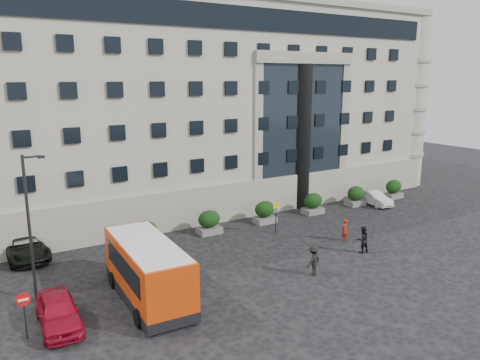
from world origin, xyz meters
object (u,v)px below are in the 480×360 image
Objects in this scene: pedestrian_b at (363,239)px; hedge_f at (393,189)px; bus_stop_sign at (276,212)px; pedestrian_a at (345,230)px; hedge_c at (265,212)px; hedge_b at (209,222)px; minibus at (148,269)px; hedge_d at (313,203)px; hedge_a at (145,233)px; street_lamp at (30,223)px; white_taxi at (374,198)px; parked_car_a at (58,312)px; hedge_e at (356,196)px; pedestrian_c at (313,260)px; no_entry_sign at (24,306)px; parked_car_d at (25,248)px.

hedge_f is at bearing -137.28° from pedestrian_b.
bus_stop_sign is 1.54× the size of pedestrian_a.
pedestrian_b reaches higher than hedge_c.
minibus reaches higher than hedge_b.
hedge_c is at bearing -88.36° from pedestrian_a.
hedge_c is at bearing 180.00° from hedge_d.
hedge_b is 1.00× the size of hedge_c.
hedge_b is 10.23m from pedestrian_a.
hedge_a is 0.23× the size of street_lamp.
white_taxi is (22.42, -0.80, -0.27)m from hedge_a.
pedestrian_a is (20.46, 1.76, 0.04)m from parked_car_a.
hedge_e is (15.60, 0.00, 0.00)m from hedge_b.
pedestrian_b reaches higher than hedge_a.
no_entry_sign is at bearing -22.16° from pedestrian_c.
white_taxi is (12.02, -0.80, -0.27)m from hedge_c.
hedge_e is (20.80, 0.00, 0.00)m from hedge_a.
hedge_d reaches higher than parked_car_d.
pedestrian_a is (2.56, -6.67, -0.11)m from hedge_c.
no_entry_sign reaches higher than white_taxi.
no_entry_sign reaches higher than hedge_c.
hedge_f is 0.34× the size of parked_car_d.
pedestrian_a is at bearing -142.05° from white_taxi.
parked_car_d is (-33.65, 1.95, -0.18)m from hedge_f.
parked_car_a is 30.87m from white_taxi.
street_lamp is at bearing 75.28° from no_entry_sign.
hedge_b is 10.40m from hedge_d.
parked_car_a is (-4.73, -0.40, -1.01)m from minibus.
bus_stop_sign is at bearing -67.54° from pedestrian_a.
bus_stop_sign reaches higher than hedge_c.
hedge_b is 0.40× the size of parked_car_a.
pedestrian_b is at bearing -1.30° from minibus.
minibus reaches higher than parked_car_a.
hedge_e is at bearing 19.13° from parked_car_a.
parked_car_d is (-7.65, 1.95, -0.18)m from hedge_a.
hedge_b is 1.12× the size of pedestrian_a.
hedge_d is 7.17m from pedestrian_a.
hedge_e is at bearing 159.79° from white_taxi.
hedge_d is 5.20m from hedge_e.
bus_stop_sign is (9.50, -2.80, 0.80)m from hedge_a.
hedge_a is at bearing 44.48° from no_entry_sign.
bus_stop_sign is 13.34m from minibus.
hedge_f is at bearing 9.63° from bus_stop_sign.
no_entry_sign is at bearing -135.52° from hedge_a.
hedge_d is (5.20, 0.00, 0.00)m from hedge_c.
street_lamp reaches higher than hedge_f.
no_entry_sign reaches higher than hedge_e.
bus_stop_sign reaches higher than pedestrian_c.
minibus is 4.85m from parked_car_a.
bus_stop_sign reaches higher than parked_car_d.
pedestrian_b is at bearing -133.07° from hedge_e.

